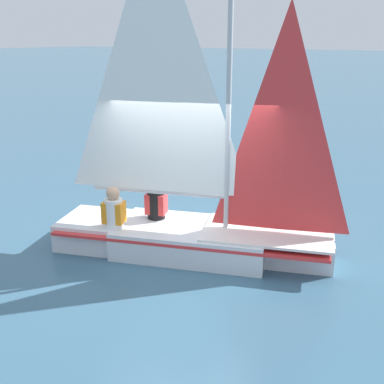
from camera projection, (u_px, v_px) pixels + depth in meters
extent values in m
plane|color=#38607A|center=(192.00, 252.00, 8.11)|extent=(260.00, 260.00, 0.00)
cube|color=silver|center=(192.00, 239.00, 8.04)|extent=(2.06, 2.78, 0.46)
cube|color=silver|center=(300.00, 250.00, 7.65)|extent=(1.03, 1.22, 0.46)
cube|color=silver|center=(94.00, 230.00, 8.43)|extent=(1.41, 1.35, 0.46)
cube|color=red|center=(192.00, 231.00, 7.99)|extent=(2.70, 4.63, 0.05)
cube|color=silver|center=(268.00, 232.00, 7.68)|extent=(1.82, 2.32, 0.04)
cylinder|color=#B7B7BC|center=(229.00, 77.00, 7.09)|extent=(0.08, 0.08, 4.85)
cylinder|color=#B7B7BC|center=(159.00, 192.00, 7.92)|extent=(0.79, 2.16, 0.07)
pyramid|color=white|center=(156.00, 60.00, 7.27)|extent=(0.74, 2.04, 4.14)
pyramid|color=red|center=(285.00, 121.00, 7.10)|extent=(0.54, 1.46, 3.41)
cube|color=black|center=(65.00, 231.00, 8.58)|extent=(0.05, 0.09, 0.33)
cube|color=black|center=(157.00, 231.00, 8.41)|extent=(0.32, 0.34, 0.45)
cylinder|color=black|center=(156.00, 205.00, 8.26)|extent=(0.38, 0.38, 0.50)
cube|color=red|center=(156.00, 204.00, 8.25)|extent=(0.36, 0.41, 0.35)
sphere|color=#A87A56|center=(156.00, 186.00, 8.15)|extent=(0.22, 0.22, 0.22)
cube|color=black|center=(115.00, 240.00, 8.00)|extent=(0.32, 0.34, 0.45)
cylinder|color=white|center=(114.00, 214.00, 7.86)|extent=(0.38, 0.38, 0.50)
cube|color=orange|center=(114.00, 212.00, 7.85)|extent=(0.36, 0.41, 0.35)
sphere|color=tan|center=(113.00, 193.00, 7.75)|extent=(0.22, 0.22, 0.22)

